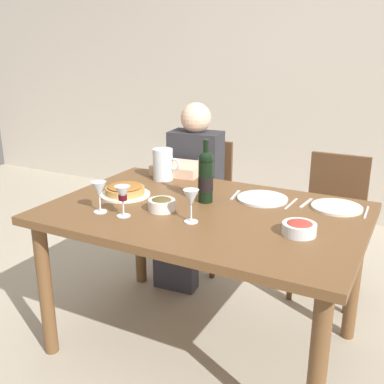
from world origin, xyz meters
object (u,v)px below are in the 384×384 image
(wine_glass_right_diner, at_px, (99,191))
(chair_right, at_px, (332,216))
(dinner_plate_right_setting, at_px, (337,207))
(olive_bowl, at_px, (162,204))
(water_pitcher, at_px, (163,166))
(chair_left, at_px, (203,195))
(diner_left, at_px, (189,188))
(wine_bottle, at_px, (206,177))
(baked_tart, at_px, (125,191))
(wine_glass_centre, at_px, (123,195))
(salad_bowl, at_px, (299,228))
(dinner_plate_left_setting, at_px, (262,199))
(dining_table, at_px, (204,227))
(wine_glass_left_diner, at_px, (191,199))

(wine_glass_right_diner, xyz_separation_m, chair_right, (0.87, 1.16, -0.37))
(dinner_plate_right_setting, bearing_deg, olive_bowl, -150.59)
(water_pitcher, distance_m, chair_left, 0.66)
(water_pitcher, relative_size, diner_left, 0.16)
(chair_right, bearing_deg, wine_glass_right_diner, 53.12)
(wine_bottle, relative_size, baked_tart, 1.22)
(wine_glass_centre, distance_m, chair_left, 1.23)
(salad_bowl, bearing_deg, diner_left, 140.48)
(baked_tart, bearing_deg, wine_glass_centre, -55.78)
(wine_glass_right_diner, height_order, diner_left, diner_left)
(wine_bottle, bearing_deg, chair_left, 117.07)
(dinner_plate_left_setting, bearing_deg, wine_glass_centre, -133.40)
(water_pitcher, bearing_deg, wine_bottle, -31.52)
(water_pitcher, xyz_separation_m, baked_tart, (-0.03, -0.35, -0.05))
(baked_tart, xyz_separation_m, dinner_plate_left_setting, (0.66, 0.27, -0.02))
(wine_glass_right_diner, relative_size, dinner_plate_left_setting, 0.58)
(baked_tart, relative_size, salad_bowl, 1.81)
(dining_table, height_order, wine_glass_centre, wine_glass_centre)
(baked_tart, bearing_deg, wine_bottle, 14.70)
(baked_tart, height_order, chair_left, chair_left)
(dinner_plate_right_setting, bearing_deg, chair_right, 100.89)
(dinner_plate_right_setting, xyz_separation_m, diner_left, (-1.00, 0.36, -0.15))
(salad_bowl, bearing_deg, wine_bottle, 159.90)
(dinner_plate_left_setting, bearing_deg, diner_left, 147.55)
(olive_bowl, height_order, wine_glass_right_diner, wine_glass_right_diner)
(baked_tart, xyz_separation_m, wine_glass_left_diner, (0.48, -0.17, 0.08))
(baked_tart, height_order, olive_bowl, olive_bowl)
(dinner_plate_right_setting, height_order, diner_left, diner_left)
(chair_right, bearing_deg, wine_glass_centre, 57.28)
(olive_bowl, relative_size, dinner_plate_left_setting, 0.50)
(wine_glass_left_diner, bearing_deg, dining_table, 95.93)
(dining_table, distance_m, dinner_plate_left_setting, 0.35)
(olive_bowl, xyz_separation_m, wine_glass_centre, (-0.12, -0.15, 0.07))
(salad_bowl, xyz_separation_m, olive_bowl, (-0.66, -0.02, 0.00))
(wine_glass_right_diner, xyz_separation_m, diner_left, (-0.02, 0.93, -0.25))
(wine_glass_centre, xyz_separation_m, dinner_plate_right_setting, (0.86, 0.56, -0.10))
(chair_right, bearing_deg, wine_bottle, 58.05)
(dining_table, xyz_separation_m, dinner_plate_left_setting, (0.20, 0.27, 0.10))
(wine_bottle, xyz_separation_m, dinner_plate_right_setting, (0.61, 0.21, -0.13))
(dinner_plate_left_setting, height_order, diner_left, diner_left)
(chair_left, relative_size, chair_right, 1.00)
(wine_bottle, distance_m, dinner_plate_left_setting, 0.32)
(diner_left, distance_m, chair_right, 0.93)
(wine_glass_left_diner, distance_m, dinner_plate_left_setting, 0.49)
(salad_bowl, bearing_deg, wine_glass_left_diner, -169.60)
(wine_glass_left_diner, xyz_separation_m, wine_glass_right_diner, (-0.44, -0.09, -0.00))
(chair_left, bearing_deg, chair_right, 174.29)
(water_pitcher, distance_m, baked_tart, 0.35)
(wine_bottle, bearing_deg, olive_bowl, -121.55)
(wine_glass_right_diner, bearing_deg, chair_right, 53.00)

